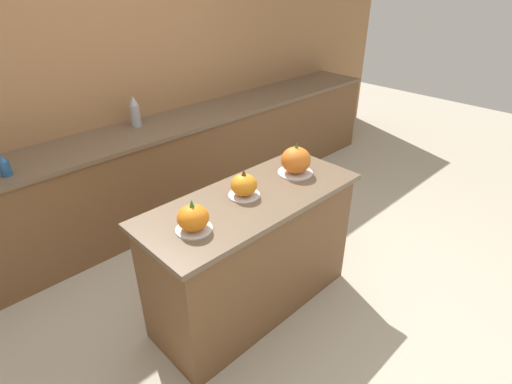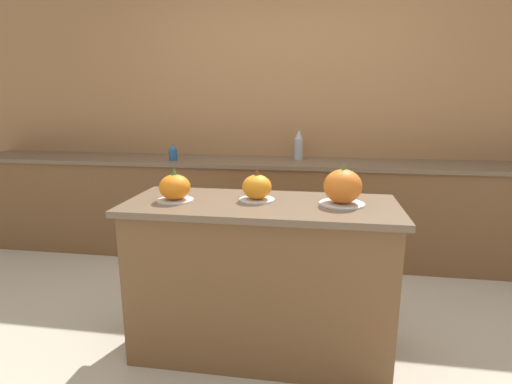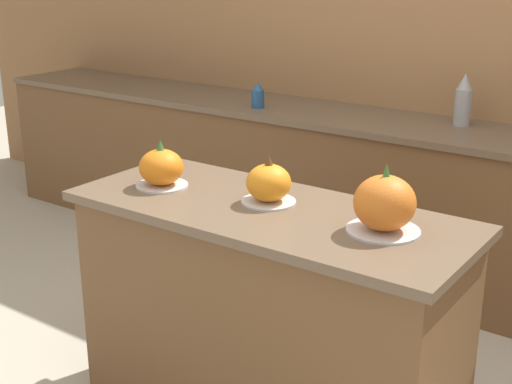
{
  "view_description": "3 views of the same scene",
  "coord_description": "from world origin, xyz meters",
  "px_view_note": "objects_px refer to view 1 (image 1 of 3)",
  "views": [
    {
      "loc": [
        -1.45,
        -1.53,
        2.11
      ],
      "look_at": [
        0.01,
        -0.02,
        0.92
      ],
      "focal_mm": 28.0,
      "sensor_mm": 36.0,
      "label": 1
    },
    {
      "loc": [
        0.3,
        -2.06,
        1.43
      ],
      "look_at": [
        -0.02,
        -0.04,
        0.95
      ],
      "focal_mm": 28.0,
      "sensor_mm": 36.0,
      "label": 2
    },
    {
      "loc": [
        1.33,
        -1.94,
        1.74
      ],
      "look_at": [
        -0.02,
        -0.04,
        0.95
      ],
      "focal_mm": 50.0,
      "sensor_mm": 36.0,
      "label": 3
    }
  ],
  "objects_px": {
    "pumpkin_cake_left": "(193,218)",
    "pumpkin_cake_right": "(296,161)",
    "pumpkin_cake_center": "(244,186)",
    "bottle_tall": "(135,112)",
    "bottle_short": "(4,166)"
  },
  "relations": [
    {
      "from": "bottle_tall",
      "to": "pumpkin_cake_right",
      "type": "bearing_deg",
      "value": -78.64
    },
    {
      "from": "pumpkin_cake_left",
      "to": "pumpkin_cake_right",
      "type": "relative_size",
      "value": 0.83
    },
    {
      "from": "pumpkin_cake_center",
      "to": "bottle_tall",
      "type": "bearing_deg",
      "value": 84.65
    },
    {
      "from": "pumpkin_cake_center",
      "to": "bottle_tall",
      "type": "height_order",
      "value": "bottle_tall"
    },
    {
      "from": "pumpkin_cake_left",
      "to": "bottle_tall",
      "type": "bearing_deg",
      "value": 70.21
    },
    {
      "from": "pumpkin_cake_right",
      "to": "bottle_short",
      "type": "xyz_separation_m",
      "value": [
        -1.42,
        1.31,
        -0.02
      ]
    },
    {
      "from": "pumpkin_cake_center",
      "to": "bottle_short",
      "type": "xyz_separation_m",
      "value": [
        -0.96,
        1.3,
        0.01
      ]
    },
    {
      "from": "pumpkin_cake_left",
      "to": "bottle_short",
      "type": "relative_size",
      "value": 1.39
    },
    {
      "from": "bottle_tall",
      "to": "bottle_short",
      "type": "distance_m",
      "value": 1.14
    },
    {
      "from": "pumpkin_cake_center",
      "to": "pumpkin_cake_right",
      "type": "distance_m",
      "value": 0.46
    },
    {
      "from": "bottle_tall",
      "to": "pumpkin_cake_center",
      "type": "bearing_deg",
      "value": -95.35
    },
    {
      "from": "pumpkin_cake_center",
      "to": "bottle_tall",
      "type": "relative_size",
      "value": 0.74
    },
    {
      "from": "bottle_short",
      "to": "pumpkin_cake_left",
      "type": "bearing_deg",
      "value": -69.18
    },
    {
      "from": "pumpkin_cake_right",
      "to": "bottle_tall",
      "type": "xyz_separation_m",
      "value": [
        -0.31,
        1.56,
        0.04
      ]
    },
    {
      "from": "pumpkin_cake_left",
      "to": "pumpkin_cake_right",
      "type": "xyz_separation_m",
      "value": [
        0.9,
        0.06,
        0.02
      ]
    }
  ]
}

